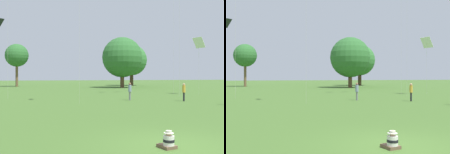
# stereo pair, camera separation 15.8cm
# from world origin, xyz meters

# --- Properties ---
(ground_plane) EXTENTS (300.00, 300.00, 0.00)m
(ground_plane) POSITION_xyz_m (0.00, 0.00, 0.00)
(ground_plane) COLOR #426628
(seated_toddler) EXTENTS (0.52, 0.59, 0.56)m
(seated_toddler) POSITION_xyz_m (-0.32, -0.24, 0.22)
(seated_toddler) COLOR brown
(seated_toddler) RESTS_ON ground
(person_standing_0) EXTENTS (0.30, 0.30, 1.60)m
(person_standing_0) POSITION_xyz_m (8.33, 13.34, 0.97)
(person_standing_0) COLOR black
(person_standing_0) RESTS_ON ground
(person_standing_1) EXTENTS (0.39, 0.39, 1.64)m
(person_standing_1) POSITION_xyz_m (3.97, 15.49, 0.99)
(person_standing_1) COLOR slate
(person_standing_1) RESTS_ON ground
(kite_9) EXTENTS (1.09, 1.58, 6.99)m
(kite_9) POSITION_xyz_m (14.70, 20.55, 6.30)
(kite_9) COLOR white
(kite_9) RESTS_ON ground
(distant_tree_0) EXTENTS (7.99, 7.99, 10.05)m
(distant_tree_0) POSITION_xyz_m (11.72, 42.14, 6.03)
(distant_tree_0) COLOR brown
(distant_tree_0) RESTS_ON ground
(distant_tree_1) EXTENTS (7.58, 7.58, 10.08)m
(distant_tree_1) POSITION_xyz_m (17.75, 53.43, 6.26)
(distant_tree_1) COLOR #473323
(distant_tree_1) RESTS_ON ground
(distant_tree_2) EXTENTS (5.02, 5.02, 9.41)m
(distant_tree_2) POSITION_xyz_m (-8.98, 53.57, 6.84)
(distant_tree_2) COLOR brown
(distant_tree_2) RESTS_ON ground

